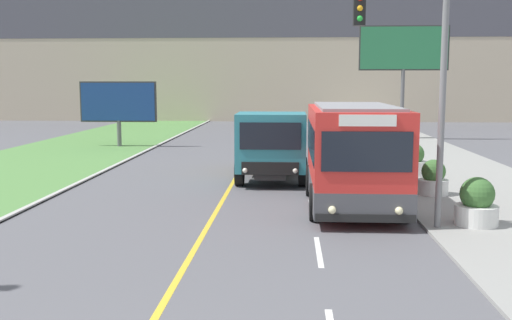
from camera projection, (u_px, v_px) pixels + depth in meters
apartment_block_background at (270, 6)px, 58.70m from camera, size 80.00×8.04×22.19m
city_bus at (354, 156)px, 17.45m from camera, size 2.65×6.06×3.03m
dump_truck at (272, 147)px, 22.24m from camera, size 2.55×6.26×2.59m
car_distant at (277, 128)px, 39.38m from camera, size 1.80×4.30×1.45m
traffic_light_mast at (418, 71)px, 14.54m from camera, size 2.28×0.32×6.24m
billboard_large at (404, 52)px, 37.78m from camera, size 5.62×0.24×7.22m
billboard_small at (118, 103)px, 34.03m from camera, size 4.38×0.24×3.72m
planter_round_near at (477, 204)px, 15.16m from camera, size 1.08×1.08×1.23m
planter_round_second at (433, 179)px, 19.30m from camera, size 0.96×0.96×1.14m
planter_round_third at (413, 161)px, 23.41m from camera, size 1.03×1.03×1.23m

